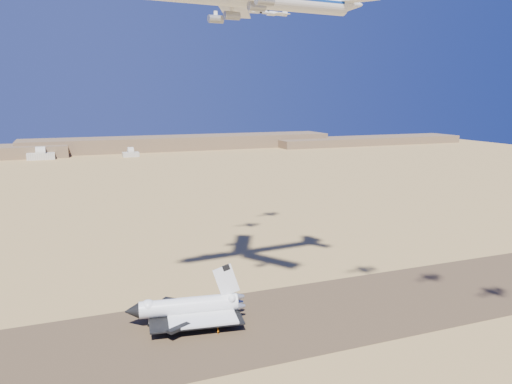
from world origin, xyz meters
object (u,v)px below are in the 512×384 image
object	(u,v)px
crew_b	(218,331)
crew_c	(212,326)
crew_a	(218,328)
chase_jet_f	(273,13)
shuttle	(188,308)
chase_jet_e	(243,11)

from	to	relation	value
crew_b	crew_c	xyz separation A→B (m)	(-0.72, 4.34, 0.01)
crew_a	chase_jet_f	xyz separation A→B (m)	(44.78, 62.17, 104.27)
crew_a	crew_b	bearing A→B (deg)	158.47
shuttle	crew_b	world-z (taller)	shuttle
crew_c	chase_jet_f	xyz separation A→B (m)	(45.98, 59.86, 104.24)
chase_jet_e	chase_jet_f	bearing A→B (deg)	45.07
crew_a	chase_jet_e	bearing A→B (deg)	-37.40
chase_jet_e	crew_c	bearing A→B (deg)	-118.21
chase_jet_e	chase_jet_f	size ratio (longest dim) A/B	0.95
crew_c	chase_jet_e	world-z (taller)	chase_jet_e
crew_b	chase_jet_e	distance (m)	114.49
shuttle	crew_a	xyz separation A→B (m)	(7.06, -9.00, -4.10)
crew_b	crew_c	size ratio (longest dim) A/B	0.99
shuttle	crew_a	size ratio (longest dim) A/B	22.50
crew_c	chase_jet_f	bearing A→B (deg)	-97.37
crew_b	chase_jet_e	bearing A→B (deg)	-36.86
crew_a	crew_b	xyz separation A→B (m)	(-0.48, -2.03, 0.02)
crew_c	crew_b	bearing A→B (deg)	129.54
crew_b	chase_jet_e	xyz separation A→B (m)	(25.49, 46.69, 101.38)
crew_a	crew_b	distance (m)	2.09
chase_jet_e	chase_jet_f	world-z (taller)	chase_jet_f
crew_c	chase_jet_e	size ratio (longest dim) A/B	0.12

